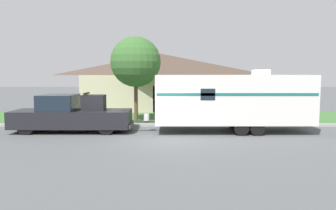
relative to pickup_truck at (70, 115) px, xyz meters
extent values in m
plane|color=#515456|center=(4.71, -2.00, -0.87)|extent=(120.00, 120.00, 0.00)
cube|color=#999993|center=(4.71, 1.75, -0.80)|extent=(80.00, 0.30, 0.14)
cube|color=#3D6B33|center=(4.71, 5.40, -0.85)|extent=(80.00, 7.00, 0.03)
cube|color=beige|center=(4.41, 11.41, 0.58)|extent=(12.30, 6.62, 2.90)
pyramid|color=#4C3D33|center=(4.41, 11.41, 2.95)|extent=(13.29, 7.15, 1.83)
cube|color=#4C3828|center=(4.41, 8.13, 0.18)|extent=(1.00, 0.06, 2.10)
cylinder|color=black|center=(-2.00, -0.85, -0.42)|extent=(0.91, 0.28, 0.91)
cylinder|color=black|center=(-2.00, 0.85, -0.42)|extent=(0.91, 0.28, 0.91)
cylinder|color=black|center=(1.99, -0.85, -0.42)|extent=(0.91, 0.28, 0.91)
cylinder|color=black|center=(1.99, 0.85, -0.42)|extent=(0.91, 0.28, 0.91)
cube|color=black|center=(-1.24, 0.00, -0.18)|extent=(3.44, 2.05, 0.88)
cube|color=#19232D|center=(-0.62, 0.00, 0.67)|extent=(1.79, 1.89, 0.82)
cube|color=black|center=(1.78, 0.00, -0.18)|extent=(2.60, 2.05, 0.88)
cube|color=#333333|center=(3.14, 0.00, -0.50)|extent=(0.12, 1.85, 0.20)
cube|color=black|center=(1.21, 0.00, 0.66)|extent=(1.15, 0.86, 0.80)
cube|color=black|center=(0.84, 0.00, 1.14)|extent=(0.10, 0.95, 0.08)
cylinder|color=black|center=(8.66, -1.10, -0.51)|extent=(0.71, 0.22, 0.71)
cylinder|color=black|center=(8.66, 1.10, -0.51)|extent=(0.71, 0.22, 0.71)
cylinder|color=black|center=(9.43, -1.10, -0.51)|extent=(0.71, 0.22, 0.71)
cylinder|color=black|center=(9.43, 1.10, -0.51)|extent=(0.71, 0.22, 0.71)
cube|color=silver|center=(8.41, 0.00, 0.85)|extent=(7.95, 2.48, 2.47)
cube|color=#1E6660|center=(8.41, -1.25, 1.16)|extent=(7.79, 0.01, 0.14)
cube|color=#383838|center=(3.88, 0.00, -0.34)|extent=(1.10, 0.12, 0.10)
cylinder|color=silver|center=(3.94, 0.00, -0.11)|extent=(0.28, 0.28, 0.36)
cube|color=silver|center=(9.84, 0.00, 2.23)|extent=(0.80, 0.68, 0.28)
cube|color=#19232D|center=(6.98, -1.25, 1.16)|extent=(0.70, 0.01, 0.56)
cylinder|color=brown|center=(13.71, 2.65, -0.36)|extent=(0.09, 0.09, 1.02)
cube|color=black|center=(13.71, 2.65, 0.26)|extent=(0.48, 0.20, 0.22)
cylinder|color=brown|center=(3.05, 3.54, 0.42)|extent=(0.24, 0.24, 2.58)
sphere|color=#38662D|center=(3.05, 3.54, 2.88)|extent=(3.13, 3.13, 3.13)
camera|label=1|loc=(5.06, -16.91, 2.16)|focal=35.00mm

